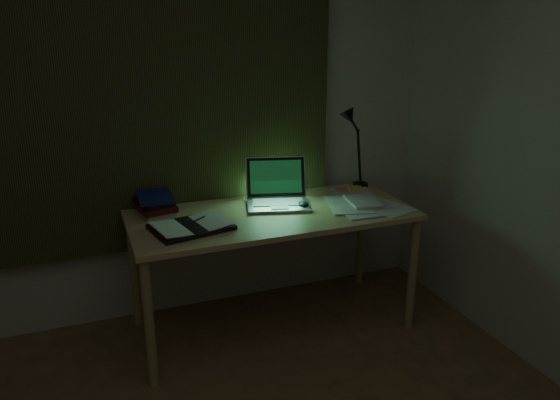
{
  "coord_description": "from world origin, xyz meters",
  "views": [
    {
      "loc": [
        -0.35,
        -1.07,
        1.73
      ],
      "look_at": [
        0.62,
        1.46,
        0.82
      ],
      "focal_mm": 35.0,
      "sensor_mm": 36.0,
      "label": 1
    }
  ],
  "objects_px": {
    "open_textbook": "(191,226)",
    "loose_papers": "(353,201)",
    "desk": "(273,271)",
    "book_stack": "(155,204)",
    "desk_lamp": "(362,146)",
    "laptop": "(278,185)"
  },
  "relations": [
    {
      "from": "desk",
      "to": "laptop",
      "type": "bearing_deg",
      "value": 50.96
    },
    {
      "from": "laptop",
      "to": "open_textbook",
      "type": "bearing_deg",
      "value": -147.54
    },
    {
      "from": "laptop",
      "to": "loose_papers",
      "type": "xyz_separation_m",
      "value": [
        0.42,
        -0.1,
        -0.12
      ]
    },
    {
      "from": "laptop",
      "to": "desk",
      "type": "bearing_deg",
      "value": -113.88
    },
    {
      "from": "open_textbook",
      "to": "book_stack",
      "type": "xyz_separation_m",
      "value": [
        -0.14,
        0.3,
        0.04
      ]
    },
    {
      "from": "open_textbook",
      "to": "loose_papers",
      "type": "relative_size",
      "value": 0.97
    },
    {
      "from": "open_textbook",
      "to": "desk_lamp",
      "type": "relative_size",
      "value": 0.74
    },
    {
      "from": "desk_lamp",
      "to": "book_stack",
      "type": "bearing_deg",
      "value": 169.05
    },
    {
      "from": "desk",
      "to": "laptop",
      "type": "relative_size",
      "value": 3.92
    },
    {
      "from": "desk",
      "to": "loose_papers",
      "type": "bearing_deg",
      "value": -1.98
    },
    {
      "from": "book_stack",
      "to": "desk_lamp",
      "type": "xyz_separation_m",
      "value": [
        1.3,
        0.06,
        0.2
      ]
    },
    {
      "from": "desk",
      "to": "book_stack",
      "type": "xyz_separation_m",
      "value": [
        -0.6,
        0.21,
        0.41
      ]
    },
    {
      "from": "laptop",
      "to": "loose_papers",
      "type": "distance_m",
      "value": 0.45
    },
    {
      "from": "laptop",
      "to": "desk_lamp",
      "type": "height_order",
      "value": "desk_lamp"
    },
    {
      "from": "loose_papers",
      "to": "desk_lamp",
      "type": "bearing_deg",
      "value": 53.87
    },
    {
      "from": "book_stack",
      "to": "desk_lamp",
      "type": "distance_m",
      "value": 1.32
    },
    {
      "from": "loose_papers",
      "to": "book_stack",
      "type": "bearing_deg",
      "value": 168.16
    },
    {
      "from": "desk",
      "to": "loose_papers",
      "type": "distance_m",
      "value": 0.61
    },
    {
      "from": "laptop",
      "to": "book_stack",
      "type": "xyz_separation_m",
      "value": [
        -0.67,
        0.13,
        -0.07
      ]
    },
    {
      "from": "desk",
      "to": "desk_lamp",
      "type": "distance_m",
      "value": 0.97
    },
    {
      "from": "desk",
      "to": "open_textbook",
      "type": "distance_m",
      "value": 0.6
    },
    {
      "from": "laptop",
      "to": "desk_lamp",
      "type": "relative_size",
      "value": 0.77
    }
  ]
}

